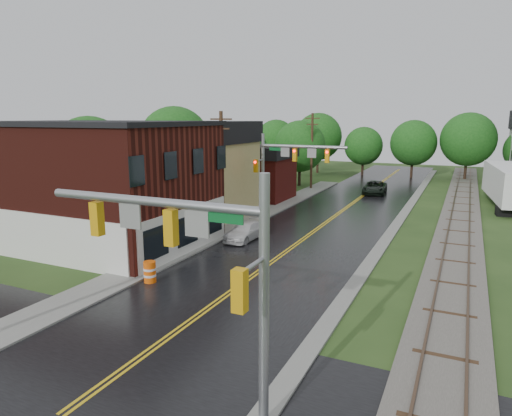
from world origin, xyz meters
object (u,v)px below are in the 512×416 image
Objects in this scene: brick_building at (98,183)px; tree_left_c at (244,152)px; tree_left_b at (176,144)px; semi_trailer at (507,183)px; construction_barrel at (150,272)px; utility_pole_b at (222,168)px; traffic_signal_near at (194,249)px; pickup_white at (245,231)px; suv_dark at (375,188)px; tree_left_e at (301,147)px; tree_left_a at (91,157)px; utility_pole_c at (312,150)px; traffic_signal_far at (286,161)px.

brick_building is 1.87× the size of tree_left_c.
tree_left_b is 33.16m from semi_trailer.
tree_left_b reaches higher than construction_barrel.
utility_pole_b reaches higher than construction_barrel.
brick_building is 37.12m from semi_trailer.
traffic_signal_near is 6.43× the size of construction_barrel.
suv_dark is at bearing 82.17° from pickup_white.
tree_left_b is 0.76× the size of semi_trailer.
tree_left_e is at bearing 160.83° from suv_dark.
traffic_signal_near is 41.65m from suv_dark.
pickup_white is (14.13, -12.12, -5.11)m from tree_left_b.
semi_trailer is 11.12× the size of construction_barrel.
tree_left_e reaches higher than suv_dark.
tree_left_e is (9.00, 14.00, -0.90)m from tree_left_b.
suv_dark is (7.74, 21.35, -4.00)m from utility_pole_b.
brick_building is at bearing -43.13° from tree_left_a.
utility_pole_c is 20.96m from semi_trailer.
traffic_signal_far is 16.56m from tree_left_c.
construction_barrel is at bearing -58.63° from tree_left_b.
semi_trailer is (20.62, -2.87, -2.40)m from utility_pole_c.
tree_left_a is 1.67× the size of suv_dark.
traffic_signal_near is 1.42× the size of suv_dark.
traffic_signal_far is at bearing -78.91° from utility_pole_c.
tree_left_b is at bearing 142.73° from pickup_white.
utility_pole_c reaches higher than construction_barrel.
semi_trailer reaches higher than construction_barrel.
utility_pole_b is (5.68, 7.00, 0.57)m from brick_building.
tree_left_e is (-12.32, 43.90, -0.16)m from traffic_signal_near.
tree_left_a is at bearing 139.53° from traffic_signal_near.
utility_pole_b is at bearing -41.86° from tree_left_b.
traffic_signal_far is at bearing -18.81° from tree_left_b.
tree_left_b is at bearing 107.61° from brick_building.
semi_trailer is at bearing 59.53° from construction_barrel.
tree_left_a reaches higher than pickup_white.
utility_pole_b is 19.24m from tree_left_c.
semi_trailer is (17.53, 21.35, 1.72)m from pickup_white.
tree_left_c is (4.00, 8.00, -1.21)m from tree_left_b.
tree_left_b reaches higher than traffic_signal_near.
suv_dark is at bearing -4.79° from utility_pole_c.
traffic_signal_near is at bearing -54.51° from tree_left_b.
traffic_signal_far is 6.43× the size of construction_barrel.
utility_pole_c is 8.16m from tree_left_c.
brick_building is 1.65× the size of tree_left_a.
pickup_white is at bearing 28.60° from brick_building.
utility_pole_c reaches higher than traffic_signal_near.
brick_building is 1.95× the size of traffic_signal_near.
traffic_signal_far reaches higher than semi_trailer.
construction_barrel is at bearing -91.24° from pickup_white.
utility_pole_b is 1.04× the size of tree_left_a.
construction_barrel is (-7.97, 8.00, -4.40)m from traffic_signal_near.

